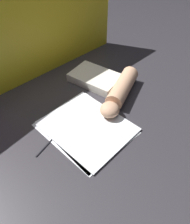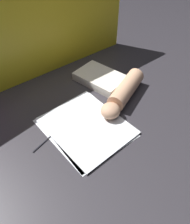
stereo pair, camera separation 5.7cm
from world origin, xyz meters
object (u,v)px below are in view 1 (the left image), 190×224
paper_stack (86,127)px  book_closed (95,78)px  scissors (101,115)px  hand_forearm (120,91)px

paper_stack → book_closed: book_closed is taller
paper_stack → scissors: scissors is taller
paper_stack → scissors: (0.09, 0.01, -0.00)m
book_closed → scissors: size_ratio=1.63×
paper_stack → hand_forearm: bearing=8.5°
scissors → hand_forearm: 0.15m
paper_stack → scissors: 0.09m
book_closed → hand_forearm: 0.18m
paper_stack → scissors: bearing=4.2°
hand_forearm → scissors: bearing=-168.8°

